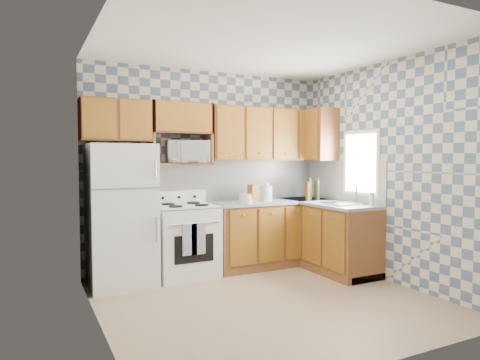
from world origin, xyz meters
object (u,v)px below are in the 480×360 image
stove_body (185,242)px  microwave (187,152)px  refrigerator (121,215)px  electric_kettle (266,193)px

stove_body → microwave: (0.08, 0.13, 1.15)m
refrigerator → electric_kettle: size_ratio=8.35×
refrigerator → microwave: 1.17m
refrigerator → electric_kettle: refrigerator is taller
refrigerator → microwave: (0.88, 0.15, 0.76)m
stove_body → microwave: bearing=58.0°
stove_body → microwave: 1.16m
refrigerator → stove_body: bearing=1.8°
microwave → electric_kettle: microwave is taller
refrigerator → stove_body: refrigerator is taller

